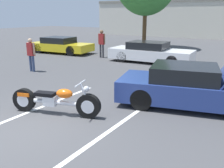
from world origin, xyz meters
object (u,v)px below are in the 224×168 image
spectator_near_motorcycle (102,41)px  spectator_by_show_car (31,52)px  show_car_hood_open (190,86)px  motorcycle (55,101)px  parked_car_mid_row (150,52)px  parked_car_left_row (61,45)px

spectator_near_motorcycle → spectator_by_show_car: spectator_near_motorcycle is taller
show_car_hood_open → spectator_by_show_car: 7.86m
motorcycle → parked_car_mid_row: size_ratio=0.53×
motorcycle → show_car_hood_open: 4.00m
motorcycle → parked_car_mid_row: bearing=79.0°
show_car_hood_open → parked_car_mid_row: bearing=108.7°
spectator_by_show_car → parked_car_left_row: bearing=120.5°
show_car_hood_open → spectator_by_show_car: (-7.82, 0.66, 0.34)m
show_car_hood_open → spectator_near_motorcycle: (-7.22, 5.78, 0.44)m
motorcycle → parked_car_mid_row: parked_car_mid_row is taller
parked_car_left_row → spectator_by_show_car: spectator_by_show_car is taller
motorcycle → parked_car_left_row: parked_car_left_row is taller
motorcycle → show_car_hood_open: size_ratio=0.57×
motorcycle → spectator_by_show_car: size_ratio=1.59×
parked_car_left_row → spectator_near_motorcycle: bearing=-7.7°
show_car_hood_open → spectator_by_show_car: size_ratio=2.80×
spectator_by_show_car → motorcycle: bearing=-34.5°
parked_car_mid_row → spectator_near_motorcycle: spectator_near_motorcycle is taller
parked_car_mid_row → spectator_by_show_car: 6.61m
parked_car_left_row → parked_car_mid_row: 6.93m
motorcycle → spectator_by_show_car: bearing=128.0°
spectator_by_show_car → parked_car_mid_row: bearing=54.1°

